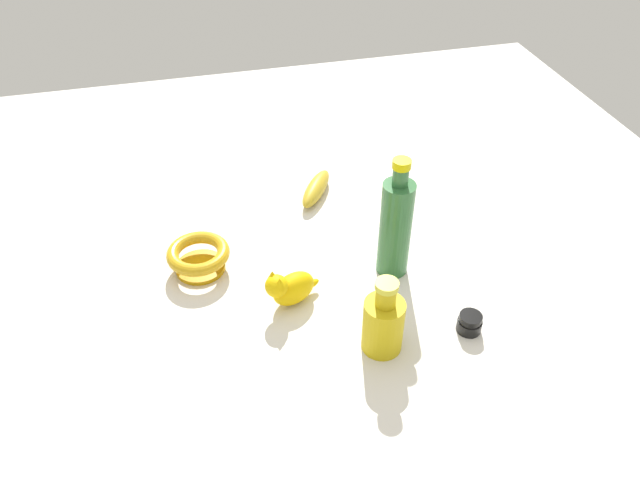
# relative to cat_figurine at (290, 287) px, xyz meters

# --- Properties ---
(ground) EXTENTS (2.00, 2.00, 0.00)m
(ground) POSITION_rel_cat_figurine_xyz_m (-0.10, 0.08, -0.04)
(ground) COLOR silver
(cat_figurine) EXTENTS (0.09, 0.12, 0.09)m
(cat_figurine) POSITION_rel_cat_figurine_xyz_m (0.00, 0.00, 0.00)
(cat_figurine) COLOR #E7B808
(cat_figurine) RESTS_ON ground
(banana) EXTENTS (0.15, 0.12, 0.04)m
(banana) POSITION_rel_cat_figurine_xyz_m (-0.34, 0.14, -0.02)
(banana) COLOR gold
(banana) RESTS_ON ground
(bowl) EXTENTS (0.13, 0.13, 0.06)m
(bowl) POSITION_rel_cat_figurine_xyz_m (-0.14, -0.16, -0.01)
(bowl) COLOR #B88209
(bowl) RESTS_ON ground
(nail_polish_jar) EXTENTS (0.05, 0.05, 0.04)m
(nail_polish_jar) POSITION_rel_cat_figurine_xyz_m (0.15, 0.31, -0.02)
(nail_polish_jar) COLOR black
(nail_polish_jar) RESTS_ON ground
(bottle_short) EXTENTS (0.07, 0.07, 0.16)m
(bottle_short) POSITION_rel_cat_figurine_xyz_m (0.15, 0.14, 0.02)
(bottle_short) COLOR gold
(bottle_short) RESTS_ON ground
(bottle_tall) EXTENTS (0.07, 0.07, 0.27)m
(bottle_tall) POSITION_rel_cat_figurine_xyz_m (-0.04, 0.23, 0.08)
(bottle_tall) COLOR #2D6534
(bottle_tall) RESTS_ON ground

